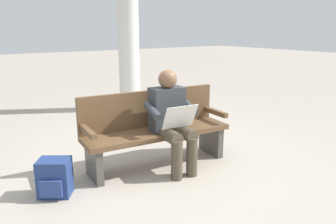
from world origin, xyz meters
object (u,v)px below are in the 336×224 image
bench_near (155,128)px  backpack (55,178)px  support_pillar (128,23)px  person_seated (172,118)px

bench_near → backpack: bearing=10.3°
backpack → bench_near: bearing=-174.6°
support_pillar → person_seated: bearing=70.9°
person_seated → backpack: bearing=-0.3°
support_pillar → bench_near: bearing=67.9°
person_seated → backpack: size_ratio=3.04×
backpack → support_pillar: support_pillar is taller
support_pillar → backpack: bearing=50.2°
bench_near → support_pillar: size_ratio=0.53×
bench_near → person_seated: bearing=112.9°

